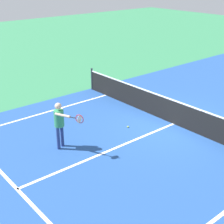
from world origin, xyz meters
name	(u,v)px	position (x,y,z in m)	size (l,w,h in m)	color
ground_plane	(173,124)	(0.00, 0.00, 0.00)	(60.00, 60.00, 0.00)	#337F51
court_surface_inbounds	(173,124)	(0.00, 0.00, 0.00)	(10.62, 24.40, 0.00)	#234C93
line_service_near	(17,189)	(0.00, -6.40, 0.00)	(8.22, 0.10, 0.01)	white
line_center_service	(109,151)	(0.00, -3.20, 0.00)	(0.10, 6.40, 0.01)	white
net	(174,112)	(0.00, 0.00, 0.49)	(10.44, 0.09, 1.07)	#33383D
player_near	(60,121)	(-1.18, -4.26, 0.98)	(1.17, 0.51, 1.58)	navy
tennis_ball_near_net	(128,127)	(-0.88, -1.56, 0.03)	(0.07, 0.07, 0.07)	#CCE033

